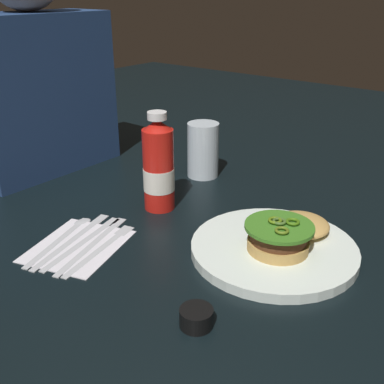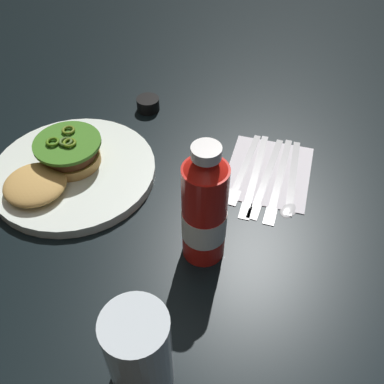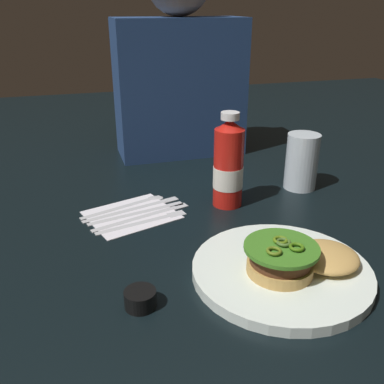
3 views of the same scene
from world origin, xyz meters
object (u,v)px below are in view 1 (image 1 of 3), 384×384
table_knife (77,235)px  spoon_utensil (67,232)px  fork_utensil (105,244)px  steak_knife (87,237)px  diner_person (36,74)px  napkin (78,246)px  burger_sandwich (287,232)px  condiment_cup (196,317)px  water_glass (203,150)px  butter_knife (97,239)px  dinner_plate (274,249)px  ketchup_bottle (159,168)px

table_knife → spoon_utensil: 0.02m
fork_utensil → steak_knife: 0.04m
fork_utensil → diner_person: diner_person is taller
napkin → burger_sandwich: bearing=-53.8°
napkin → steak_knife: bearing=12.7°
condiment_cup → diner_person: size_ratio=0.09×
steak_knife → spoon_utensil: bearing=103.2°
condiment_cup → napkin: 0.29m
fork_utensil → water_glass: bearing=10.6°
burger_sandwich → spoon_utensil: (-0.20, 0.34, -0.03)m
butter_knife → napkin: bearing=159.0°
spoon_utensil → napkin: bearing=-106.7°
condiment_cup → table_knife: bearing=80.6°
fork_utensil → spoon_utensil: same height
condiment_cup → table_knife: size_ratio=0.22×
diner_person → fork_utensil: bearing=-113.0°
steak_knife → diner_person: 0.46m
dinner_plate → butter_knife: size_ratio=1.34×
spoon_utensil → butter_knife: bearing=-75.1°
napkin → steak_knife: 0.03m
dinner_plate → ketchup_bottle: size_ratio=1.40×
dinner_plate → diner_person: size_ratio=0.53×
table_knife → spoon_utensil: (-0.00, 0.02, 0.00)m
condiment_cup → diner_person: 0.73m
napkin → fork_utensil: 0.05m
ketchup_bottle → condiment_cup: 0.38m
dinner_plate → burger_sandwich: bearing=-32.3°
butter_knife → condiment_cup: bearing=-103.2°
condiment_cup → napkin: bearing=83.5°
ketchup_bottle → steak_knife: (-0.18, 0.01, -0.08)m
burger_sandwich → diner_person: size_ratio=0.36×
napkin → spoon_utensil: (0.02, 0.05, 0.00)m
dinner_plate → butter_knife: (-0.16, 0.27, -0.00)m
ketchup_bottle → steak_knife: 0.20m
napkin → butter_knife: (0.03, -0.01, 0.00)m
butter_knife → table_knife: (-0.01, 0.04, -0.00)m
steak_knife → spoon_utensil: (-0.01, 0.04, 0.00)m
burger_sandwich → water_glass: (0.19, 0.32, 0.03)m
dinner_plate → burger_sandwich: 0.04m
butter_knife → table_knife: 0.04m
butter_knife → table_knife: bearing=107.2°
ketchup_bottle → fork_utensil: bearing=-170.1°
ketchup_bottle → condiment_cup: ketchup_bottle is taller
butter_knife → diner_person: diner_person is taller
burger_sandwich → butter_knife: burger_sandwich is taller
condiment_cup → napkin: size_ratio=0.28×
table_knife → diner_person: bearing=61.8°
butter_knife → spoon_utensil: bearing=104.9°
burger_sandwich → spoon_utensil: size_ratio=1.02×
table_knife → burger_sandwich: bearing=-58.8°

